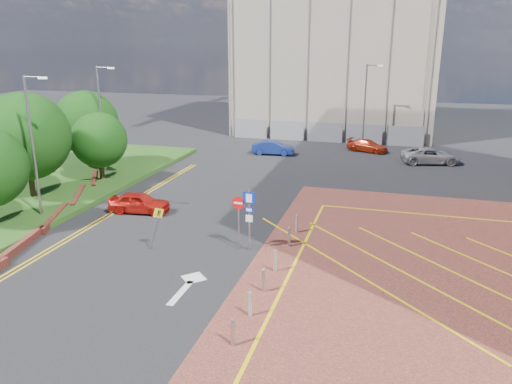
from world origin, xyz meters
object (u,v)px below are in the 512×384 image
at_px(lamp_back, 366,103).
at_px(lamp_left_far, 101,115).
at_px(sign_cluster, 245,213).
at_px(warning_sign, 157,224).
at_px(tree_b, 25,137).
at_px(car_red_left, 139,203).
at_px(tree_d, 86,123).
at_px(lamp_left_near, 33,141).
at_px(car_blue_back, 273,148).
at_px(tree_c, 99,140).
at_px(car_red_back, 367,146).
at_px(car_silver_back, 431,156).

bearing_deg(lamp_back, lamp_left_far, -139.14).
bearing_deg(sign_cluster, lamp_left_far, 143.18).
relative_size(lamp_back, warning_sign, 3.57).
distance_m(tree_b, lamp_left_far, 7.10).
distance_m(warning_sign, car_red_left, 6.27).
xyz_separation_m(lamp_back, sign_cluster, (-3.78, -27.02, -2.41)).
bearing_deg(car_red_left, sign_cluster, -122.07).
bearing_deg(tree_d, lamp_left_near, -69.65).
height_order(warning_sign, car_blue_back, warning_sign).
relative_size(tree_d, lamp_back, 0.76).
xyz_separation_m(tree_c, tree_d, (-3.00, 3.00, 0.68)).
bearing_deg(car_red_left, lamp_back, -33.39).
distance_m(tree_d, lamp_left_far, 2.44).
bearing_deg(lamp_left_near, car_blue_back, 67.10).
xyz_separation_m(lamp_left_far, sign_cluster, (14.72, -11.02, -2.71)).
relative_size(tree_c, car_red_left, 1.33).
xyz_separation_m(tree_c, car_red_back, (18.08, 16.42, -2.63)).
bearing_deg(lamp_back, tree_b, -130.41).
distance_m(lamp_left_near, warning_sign, 9.41).
distance_m(sign_cluster, car_blue_back, 22.11).
relative_size(tree_c, sign_cluster, 1.53).
bearing_deg(warning_sign, car_red_left, 126.63).
height_order(tree_d, car_red_left, tree_d).
bearing_deg(car_blue_back, sign_cluster, -174.30).
bearing_deg(tree_b, lamp_left_far, 81.23).
bearing_deg(tree_b, tree_c, 68.20).
bearing_deg(car_silver_back, tree_d, 97.41).
bearing_deg(tree_b, car_red_left, -2.09).
bearing_deg(tree_d, car_red_back, 32.48).
xyz_separation_m(tree_b, car_red_back, (20.08, 21.42, -3.67)).
relative_size(tree_b, sign_cluster, 2.11).
height_order(sign_cluster, warning_sign, sign_cluster).
distance_m(lamp_back, car_red_back, 4.14).
distance_m(car_red_left, car_silver_back, 25.41).
bearing_deg(warning_sign, car_red_back, 72.42).
bearing_deg(tree_b, car_silver_back, 35.07).
height_order(tree_b, tree_d, tree_b).
bearing_deg(sign_cluster, car_red_back, 80.45).
bearing_deg(warning_sign, lamp_left_far, 130.64).
height_order(tree_c, car_blue_back, tree_c).
height_order(sign_cluster, car_silver_back, sign_cluster).
xyz_separation_m(tree_c, lamp_back, (17.58, 18.00, 1.17)).
relative_size(tree_c, warning_sign, 2.18).
bearing_deg(tree_c, warning_sign, -46.90).
bearing_deg(sign_cluster, car_silver_back, 65.98).
bearing_deg(car_red_left, car_red_back, -36.05).
bearing_deg(car_red_left, tree_c, 41.40).
bearing_deg(tree_b, tree_d, 97.13).
xyz_separation_m(lamp_back, warning_sign, (-7.96, -28.28, -2.93)).
distance_m(lamp_left_near, lamp_back, 30.80).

